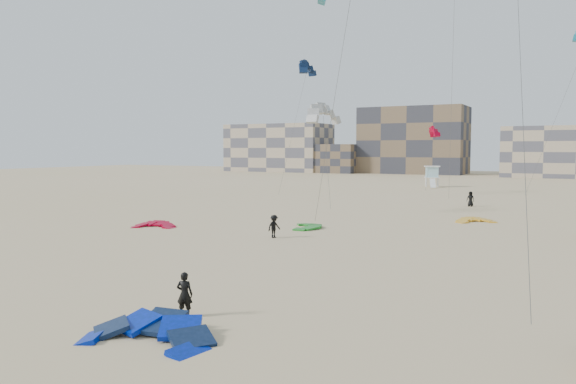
% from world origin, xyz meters
% --- Properties ---
extents(ground, '(320.00, 320.00, 0.00)m').
position_xyz_m(ground, '(0.00, 0.00, 0.00)').
color(ground, '#CBAF88').
rests_on(ground, ground).
extents(kite_ground_blue, '(5.59, 5.81, 2.71)m').
position_xyz_m(kite_ground_blue, '(-1.10, -3.54, 0.00)').
color(kite_ground_blue, '#0019C6').
rests_on(kite_ground_blue, ground).
extents(kite_ground_red, '(4.53, 4.69, 1.54)m').
position_xyz_m(kite_ground_red, '(-20.45, 18.71, 0.00)').
color(kite_ground_red, '#B5001B').
rests_on(kite_ground_red, ground).
extents(kite_ground_green, '(4.76, 4.63, 0.63)m').
position_xyz_m(kite_ground_green, '(-8.63, 24.44, 0.00)').
color(kite_ground_green, '#168924').
rests_on(kite_ground_green, ground).
extents(kite_ground_yellow, '(4.82, 4.88, 1.20)m').
position_xyz_m(kite_ground_yellow, '(3.43, 35.20, 0.00)').
color(kite_ground_yellow, yellow).
rests_on(kite_ground_yellow, ground).
extents(kitesurfer_main, '(0.77, 0.62, 1.82)m').
position_xyz_m(kitesurfer_main, '(-1.73, -0.61, 0.91)').
color(kitesurfer_main, black).
rests_on(kitesurfer_main, ground).
extents(kitesurfer_c, '(1.00, 1.28, 1.74)m').
position_xyz_m(kitesurfer_c, '(-8.43, 18.50, 0.87)').
color(kitesurfer_c, black).
rests_on(kitesurfer_c, ground).
extents(kitesurfer_e, '(0.90, 0.62, 1.77)m').
position_xyz_m(kitesurfer_e, '(0.41, 49.57, 0.89)').
color(kitesurfer_e, black).
rests_on(kitesurfer_e, ground).
extents(kite_fly_grey, '(5.31, 6.44, 10.82)m').
position_xyz_m(kite_fly_grey, '(-11.75, 34.62, 10.13)').
color(kite_fly_grey, silver).
rests_on(kite_fly_grey, ground).
extents(kite_fly_navy, '(4.23, 11.73, 18.37)m').
position_xyz_m(kite_fly_navy, '(-22.65, 53.00, 17.82)').
color(kite_fly_navy, '#0E1E42').
rests_on(kite_fly_navy, ground).
extents(kite_fly_red, '(4.30, 10.59, 9.52)m').
position_xyz_m(kite_fly_red, '(-8.30, 67.47, 9.17)').
color(kite_fly_red, '#B5001B').
rests_on(kite_fly_red, ground).
extents(lifeguard_tower_far, '(3.31, 5.46, 3.71)m').
position_xyz_m(lifeguard_tower_far, '(-11.86, 81.12, 1.84)').
color(lifeguard_tower_far, white).
rests_on(lifeguard_tower_far, ground).
extents(condo_west_a, '(30.00, 15.00, 14.00)m').
position_xyz_m(condo_west_a, '(-70.00, 130.00, 7.00)').
color(condo_west_a, tan).
rests_on(condo_west_a, ground).
extents(condo_west_b, '(28.00, 14.00, 18.00)m').
position_xyz_m(condo_west_b, '(-30.00, 134.00, 9.00)').
color(condo_west_b, brown).
rests_on(condo_west_b, ground).
extents(condo_fill_left, '(12.00, 10.00, 8.00)m').
position_xyz_m(condo_fill_left, '(-50.00, 128.00, 4.00)').
color(condo_fill_left, brown).
rests_on(condo_fill_left, ground).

